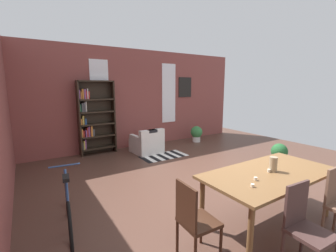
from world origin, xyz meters
The scene contains 18 objects.
ground_plane centered at (0.00, 0.00, 0.00)m, with size 9.93×9.93×0.00m, color #51352B.
back_wall_brick centered at (0.00, 3.88, 1.58)m, with size 7.99×0.12×3.17m, color brown.
window_pane_0 centered at (-1.22, 3.81, 1.74)m, with size 0.55×0.02×2.06m, color white.
window_pane_1 centered at (1.22, 3.81, 1.74)m, with size 0.55×0.02×2.06m, color white.
dining_table centered at (-0.29, -1.24, 0.70)m, with size 2.04×1.01×0.78m.
vase_on_table centered at (-0.23, -1.24, 0.89)m, with size 0.11×0.11×0.21m, color #998466.
tealight_candle_0 centered at (-0.72, -1.31, 0.80)m, with size 0.04×0.04×0.04m, color silver.
tealight_candle_1 centered at (-0.31, -1.23, 0.80)m, with size 0.04×0.04×0.05m, color silver.
tealight_candle_2 centered at (-0.92, -1.42, 0.80)m, with size 0.04×0.04×0.04m, color silver.
dining_chair_near_left centered at (-0.74, -1.97, 0.51)m, with size 0.43×0.43×0.95m.
dining_chair_head_left centered at (-1.68, -1.24, 0.51)m, with size 0.42×0.42×0.95m.
bookshelf_tall centered at (-1.48, 3.65, 1.09)m, with size 1.04×0.29×2.16m.
armchair_white centered at (-0.12, 2.92, 0.28)m, with size 0.85×0.85×0.75m.
bicycle_second centered at (-2.80, 0.17, 0.32)m, with size 0.44×1.65×0.88m.
potted_plant_by_shelf centered at (2.02, 3.19, 0.32)m, with size 0.43×0.43×0.57m.
potted_plant_corner centered at (2.38, 0.23, 0.28)m, with size 0.41×0.41×0.51m.
striped_rug centered at (0.10, 2.35, 0.00)m, with size 1.33×0.70×0.01m.
framed_picture centered at (1.94, 3.81, 1.96)m, with size 0.56×0.03×0.72m, color black.
Camera 1 is at (-3.20, -3.06, 1.99)m, focal length 24.31 mm.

